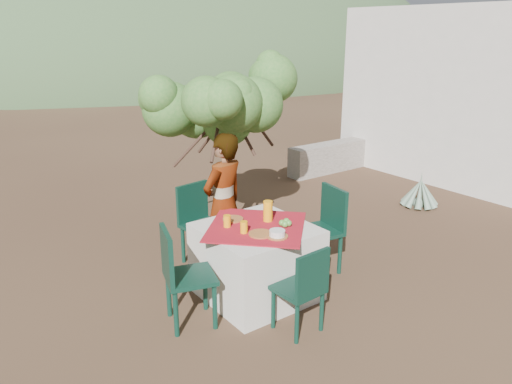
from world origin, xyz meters
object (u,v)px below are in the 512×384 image
chair_left (181,273)px  chair_right (324,225)px  table (257,261)px  guesthouse (486,92)px  agave (420,193)px  juice_pitcher (268,211)px  chair_far (199,220)px  chair_near (304,287)px  shrub_tree (229,113)px  person (224,204)px

chair_left → chair_right: bearing=-71.8°
table → guesthouse: (6.31, 1.36, 1.12)m
chair_right → guesthouse: 5.60m
chair_left → agave: chair_left is taller
table → chair_left: bearing=-178.2°
table → juice_pitcher: (0.18, 0.05, 0.49)m
chair_far → chair_right: size_ratio=0.97×
table → chair_near: 0.80m
shrub_tree → agave: shrub_tree is taller
chair_near → chair_left: size_ratio=0.87×
chair_far → chair_left: bearing=-134.8°
chair_near → person: person is taller
chair_right → chair_far: bearing=-126.4°
chair_far → table: bearing=-94.6°
table → agave: bearing=10.8°
table → chair_near: chair_near is taller
table → chair_far: (-0.06, 1.04, 0.14)m
chair_far → agave: bearing=-13.3°
chair_near → agave: bearing=-161.2°
shrub_tree → guesthouse: guesthouse is taller
chair_right → shrub_tree: size_ratio=0.47×
chair_near → guesthouse: bearing=-164.4°
chair_far → person: size_ratio=0.59×
chair_near → agave: size_ratio=1.35×
chair_left → juice_pitcher: 1.10m
chair_far → guesthouse: 6.46m
chair_near → chair_right: chair_right is taller
chair_right → person: size_ratio=0.61×
agave → chair_far: bearing=174.6°
shrub_tree → juice_pitcher: 1.73m
table → person: bearing=85.0°
guesthouse → juice_pitcher: 6.30m
chair_far → person: 0.46m
chair_near → juice_pitcher: (0.25, 0.84, 0.41)m
table → shrub_tree: bearing=65.5°
chair_far → chair_right: (1.02, -1.02, 0.02)m
chair_far → shrub_tree: bearing=24.3°
chair_left → chair_right: chair_right is taller
table → chair_right: chair_right is taller
agave → person: bearing=180.0°
chair_right → person: person is taller
agave → juice_pitcher: bearing=-169.5°
chair_near → juice_pitcher: bearing=-109.3°
chair_near → table: bearing=-97.9°
chair_near → agave: (3.71, 1.48, -0.25)m
person → agave: person is taller
chair_right → juice_pitcher: juice_pitcher is taller
chair_near → agave: chair_near is taller
juice_pitcher → chair_left: bearing=-175.9°
chair_near → guesthouse: 6.81m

